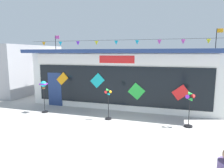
{
  "coord_description": "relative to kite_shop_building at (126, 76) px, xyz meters",
  "views": [
    {
      "loc": [
        2.2,
        -7.27,
        3.16
      ],
      "look_at": [
        -0.73,
        2.32,
        1.6
      ],
      "focal_mm": 31.91,
      "sensor_mm": 36.0,
      "label": 1
    }
  ],
  "objects": [
    {
      "name": "wind_spinner_far_left",
      "position": [
        -3.6,
        -3.64,
        -0.39
      ],
      "size": [
        0.32,
        0.32,
        1.71
      ],
      "color": "black",
      "rests_on": "ground_plane"
    },
    {
      "name": "wind_spinner_center_left",
      "position": [
        3.64,
        -3.68,
        -0.69
      ],
      "size": [
        0.41,
        0.35,
        1.56
      ],
      "color": "black",
      "rests_on": "ground_plane"
    },
    {
      "name": "neighbour_building",
      "position": [
        -9.97,
        1.12,
        0.18
      ],
      "size": [
        5.38,
        6.55,
        3.76
      ],
      "primitive_type": "cube",
      "color": "#99999E",
      "rests_on": "ground_plane"
    },
    {
      "name": "kite_shop_building",
      "position": [
        0.0,
        0.0,
        0.0
      ],
      "size": [
        11.15,
        5.16,
        4.51
      ],
      "color": "silver",
      "rests_on": "ground_plane"
    },
    {
      "name": "wind_spinner_left",
      "position": [
        0.03,
        -3.74,
        -0.84
      ],
      "size": [
        0.32,
        0.31,
        1.51
      ],
      "color": "black",
      "rests_on": "ground_plane"
    },
    {
      "name": "ground_plane",
      "position": [
        0.68,
        -5.21,
        -1.7
      ],
      "size": [
        80.0,
        80.0,
        0.0
      ],
      "primitive_type": "plane",
      "color": "#ADAAA5"
    }
  ]
}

